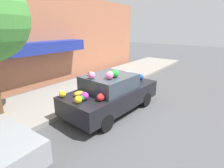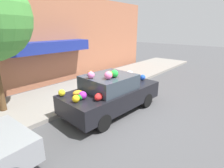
{
  "view_description": "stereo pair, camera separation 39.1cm",
  "coord_description": "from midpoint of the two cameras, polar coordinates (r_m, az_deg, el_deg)",
  "views": [
    {
      "loc": [
        -4.99,
        -3.73,
        3.12
      ],
      "look_at": [
        0.0,
        0.03,
        1.09
      ],
      "focal_mm": 28.0,
      "sensor_mm": 36.0,
      "label": 1
    },
    {
      "loc": [
        -4.75,
        -4.03,
        3.12
      ],
      "look_at": [
        0.0,
        0.03,
        1.09
      ],
      "focal_mm": 28.0,
      "sensor_mm": 36.0,
      "label": 2
    }
  ],
  "objects": [
    {
      "name": "sidewalk_curb",
      "position": [
        8.73,
        -15.48,
        -3.14
      ],
      "size": [
        24.0,
        3.2,
        0.15
      ],
      "color": "gray",
      "rests_on": "ground"
    },
    {
      "name": "fire_hydrant",
      "position": [
        7.64,
        -11.41,
        -2.52
      ],
      "size": [
        0.2,
        0.2,
        0.7
      ],
      "color": "#B2B2B7",
      "rests_on": "sidewalk_curb"
    },
    {
      "name": "art_car",
      "position": [
        6.64,
        -1.96,
        -2.91
      ],
      "size": [
        4.02,
        1.97,
        1.73
      ],
      "rotation": [
        0.0,
        0.0,
        -0.06
      ],
      "color": "black",
      "rests_on": "ground"
    },
    {
      "name": "building_facade",
      "position": [
        10.07,
        -24.51,
        12.53
      ],
      "size": [
        18.0,
        1.2,
        4.92
      ],
      "color": "#B26B4C",
      "rests_on": "ground"
    },
    {
      "name": "ground_plane",
      "position": [
        6.96,
        -1.41,
        -8.67
      ],
      "size": [
        60.0,
        60.0,
        0.0
      ],
      "primitive_type": "plane",
      "color": "#4C4C4F"
    }
  ]
}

